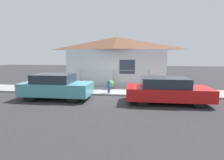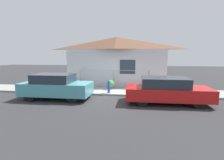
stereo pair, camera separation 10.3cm
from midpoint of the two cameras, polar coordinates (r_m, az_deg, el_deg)
The scene contains 9 objects.
ground_plane at distance 10.31m, azimuth -1.30°, elevation -5.18°, with size 60.00×60.00×0.00m, color #2D2D30.
sidewalk at distance 11.34m, azimuth -0.41°, elevation -3.68°, with size 24.00×2.16×0.10m.
house at distance 13.54m, azimuth 1.14°, elevation 10.89°, with size 7.69×2.23×3.75m.
fence at distance 12.12m, azimuth 0.23°, elevation 0.70°, with size 4.90×0.10×1.28m.
car_left at distance 9.94m, azimuth -18.09°, elevation -2.00°, with size 3.72×1.70×1.36m.
car_right at distance 9.06m, azimuth 17.15°, elevation -3.21°, with size 4.06×1.79×1.28m.
fire_hydrant at distance 10.50m, azimuth -1.34°, elevation -2.05°, with size 0.35×0.16×0.79m.
potted_plant_near_hydrant at distance 11.67m, azimuth -0.83°, elevation -1.34°, with size 0.52×0.52×0.62m.
potted_plant_by_fence at distance 12.52m, azimuth -9.65°, elevation -1.08°, with size 0.35×0.35×0.50m.
Camera 1 is at (1.58, -9.90, 2.37)m, focal length 28.00 mm.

